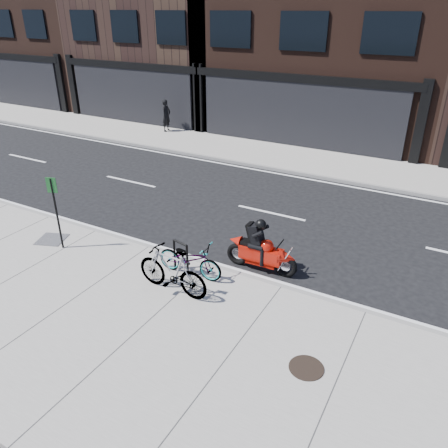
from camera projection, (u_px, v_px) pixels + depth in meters
The scene contains 12 objects.
ground at pixel (244, 238), 12.96m from camera, with size 120.00×120.00×0.00m, color black.
sidewalk_near at pixel (135, 335), 9.02m from camera, with size 60.00×6.00×0.13m, color gray.
sidewalk_far at pixel (324, 163), 18.99m from camera, with size 60.00×3.50×0.13m, color gray.
building_midwest at pixel (178, 9), 26.84m from camera, with size 10.00×10.00×12.00m, color black.
bike_rack at pixel (181, 254), 10.84m from camera, with size 0.51×0.16×0.87m.
bicycle_front at pixel (190, 259), 10.75m from camera, with size 0.61×1.75×0.92m, color gray.
bicycle_rear at pixel (172, 271), 10.06m from camera, with size 0.54×1.91×1.15m, color gray.
motorcycle at pixel (265, 251), 11.09m from camera, with size 1.95×0.44×1.46m.
pedestrian at pixel (166, 115), 23.23m from camera, with size 0.61×0.40×1.67m, color black.
manhole_cover at pixel (306, 368), 8.11m from camera, with size 0.66×0.66×0.01m, color black.
utility_grate at pixel (52, 239), 12.59m from camera, with size 0.75×0.75×0.01m, color #474749.
sign_post at pixel (56, 207), 11.63m from camera, with size 0.27×0.12×2.07m.
Camera 1 is at (5.03, -10.26, 6.16)m, focal length 35.00 mm.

